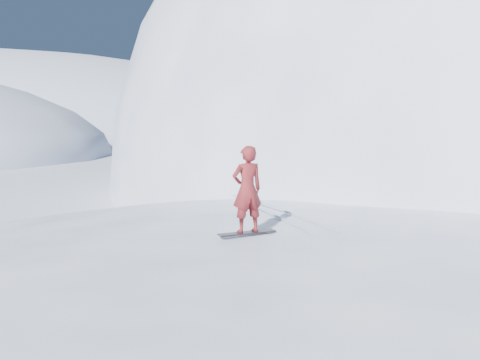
# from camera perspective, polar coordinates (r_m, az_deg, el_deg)

# --- Properties ---
(near_ridge) EXTENTS (36.00, 28.00, 4.80)m
(near_ridge) POSITION_cam_1_polar(r_m,az_deg,el_deg) (14.34, 17.37, -14.11)
(near_ridge) COLOR white
(near_ridge) RESTS_ON ground
(peak_shoulder) EXTENTS (28.00, 24.00, 18.00)m
(peak_shoulder) POSITION_cam_1_polar(r_m,az_deg,el_deg) (33.03, 18.17, -2.18)
(peak_shoulder) COLOR white
(peak_shoulder) RESTS_ON ground
(wind_bumps) EXTENTS (16.00, 14.40, 1.00)m
(wind_bumps) POSITION_cam_1_polar(r_m,az_deg,el_deg) (12.98, 12.77, -16.25)
(wind_bumps) COLOR white
(wind_bumps) RESTS_ON ground
(snowboard) EXTENTS (1.39, 0.59, 0.02)m
(snowboard) POSITION_cam_1_polar(r_m,az_deg,el_deg) (12.23, 0.76, -5.64)
(snowboard) COLOR black
(snowboard) RESTS_ON near_ridge
(snowboarder) EXTENTS (0.81, 0.64, 1.97)m
(snowboarder) POSITION_cam_1_polar(r_m,az_deg,el_deg) (12.05, 0.77, -1.01)
(snowboarder) COLOR maroon
(snowboarder) RESTS_ON snowboard
(board_tracks) EXTENTS (1.64, 5.94, 0.04)m
(board_tracks) POSITION_cam_1_polar(r_m,az_deg,el_deg) (15.07, 3.60, -3.20)
(board_tracks) COLOR silver
(board_tracks) RESTS_ON ground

